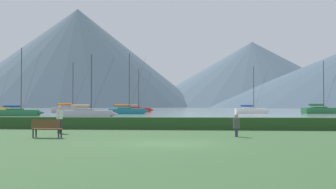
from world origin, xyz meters
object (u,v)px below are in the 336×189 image
at_px(sailboat_slip_3, 88,113).
at_px(park_bench_near_path, 47,128).
at_px(person_seated_viewer, 236,124).
at_px(sailboat_slip_2, 18,112).
at_px(sailboat_slip_5, 127,111).
at_px(sailboat_slip_9, 137,109).
at_px(sailboat_slip_8, 252,110).
at_px(sailboat_slip_11, 70,109).
at_px(person_standing_walker, 60,117).
at_px(sailboat_slip_10, 321,110).

xyz_separation_m(sailboat_slip_3, park_bench_near_path, (7.48, -33.66, -0.09)).
relative_size(sailboat_slip_3, person_seated_viewer, 6.79).
height_order(park_bench_near_path, person_seated_viewer, person_seated_viewer).
bearing_deg(sailboat_slip_2, park_bench_near_path, -74.43).
distance_m(sailboat_slip_2, sailboat_slip_5, 21.48).
bearing_deg(sailboat_slip_9, sailboat_slip_3, -103.41).
height_order(sailboat_slip_2, sailboat_slip_3, sailboat_slip_2).
relative_size(sailboat_slip_5, sailboat_slip_8, 1.20).
xyz_separation_m(sailboat_slip_11, person_seated_viewer, (31.85, -68.65, -0.06)).
distance_m(park_bench_near_path, person_seated_viewer, 9.98).
relative_size(sailboat_slip_2, sailboat_slip_3, 1.25).
xyz_separation_m(sailboat_slip_11, park_bench_near_path, (22.01, -70.31, -0.22)).
bearing_deg(sailboat_slip_2, sailboat_slip_11, 81.34).
bearing_deg(sailboat_slip_8, person_seated_viewer, -102.22).
bearing_deg(sailboat_slip_11, person_standing_walker, -87.61).
bearing_deg(person_standing_walker, park_bench_near_path, -65.25).
height_order(sailboat_slip_9, person_standing_walker, sailboat_slip_9).
height_order(sailboat_slip_9, sailboat_slip_11, sailboat_slip_11).
bearing_deg(sailboat_slip_3, park_bench_near_path, -79.81).
xyz_separation_m(sailboat_slip_9, sailboat_slip_10, (39.89, -13.64, 0.06)).
xyz_separation_m(park_bench_near_path, person_standing_walker, (-0.58, 3.56, 0.44)).
xyz_separation_m(sailboat_slip_2, person_seated_viewer, (30.68, -40.00, 0.06)).
bearing_deg(person_seated_viewer, park_bench_near_path, -170.69).
distance_m(park_bench_near_path, person_standing_walker, 3.63).
relative_size(sailboat_slip_11, person_standing_walker, 6.88).
bearing_deg(sailboat_slip_3, sailboat_slip_2, 146.75).
bearing_deg(sailboat_slip_8, sailboat_slip_2, -152.71).
height_order(sailboat_slip_3, sailboat_slip_9, sailboat_slip_9).
xyz_separation_m(sailboat_slip_11, person_standing_walker, (21.43, -66.75, 0.22)).
bearing_deg(sailboat_slip_9, sailboat_slip_8, -41.53).
xyz_separation_m(sailboat_slip_3, sailboat_slip_10, (38.81, 32.18, 0.09)).
distance_m(sailboat_slip_2, sailboat_slip_8, 45.60).
height_order(person_seated_viewer, person_standing_walker, person_standing_walker).
relative_size(sailboat_slip_10, person_standing_walker, 6.43).
bearing_deg(sailboat_slip_10, sailboat_slip_3, -153.56).
distance_m(person_seated_viewer, person_standing_walker, 10.60).
bearing_deg(sailboat_slip_8, sailboat_slip_3, -132.87).
bearing_deg(sailboat_slip_2, person_seated_viewer, -63.52).
height_order(sailboat_slip_9, person_seated_viewer, sailboat_slip_9).
bearing_deg(sailboat_slip_11, sailboat_slip_8, -21.17).
distance_m(sailboat_slip_3, person_standing_walker, 30.88).
xyz_separation_m(sailboat_slip_2, sailboat_slip_11, (-1.17, 28.65, 0.13)).
xyz_separation_m(park_bench_near_path, person_seated_viewer, (9.84, 1.66, 0.16)).
relative_size(sailboat_slip_11, park_bench_near_path, 7.17).
xyz_separation_m(sailboat_slip_5, sailboat_slip_10, (38.20, 7.86, 0.05)).
xyz_separation_m(sailboat_slip_5, sailboat_slip_11, (-15.15, 12.34, 0.09)).
relative_size(sailboat_slip_3, sailboat_slip_9, 0.80).
relative_size(sailboat_slip_10, sailboat_slip_11, 0.93).
height_order(park_bench_near_path, person_standing_walker, person_standing_walker).
distance_m(sailboat_slip_2, sailboat_slip_3, 15.58).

